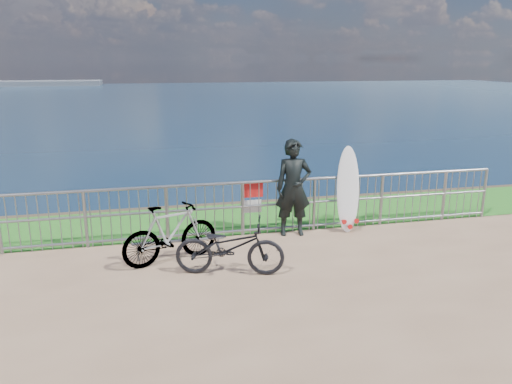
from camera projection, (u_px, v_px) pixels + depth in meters
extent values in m
plane|color=#206B1D|center=(255.00, 217.00, 11.24)|extent=(120.00, 120.00, 0.00)
cube|color=brown|center=(245.00, 295.00, 13.02)|extent=(120.00, 0.30, 5.00)
plane|color=#182F49|center=(154.00, 105.00, 94.76)|extent=(260.00, 260.00, 0.00)
cylinder|color=gray|center=(267.00, 181.00, 9.92)|extent=(10.00, 0.06, 0.06)
cylinder|color=gray|center=(267.00, 205.00, 10.04)|extent=(10.00, 0.05, 0.05)
cylinder|color=gray|center=(267.00, 229.00, 10.18)|extent=(10.00, 0.05, 0.05)
cylinder|color=gray|center=(86.00, 220.00, 9.31)|extent=(0.06, 0.06, 1.10)
cylinder|color=gray|center=(167.00, 214.00, 9.63)|extent=(0.06, 0.06, 1.10)
cylinder|color=gray|center=(243.00, 209.00, 9.95)|extent=(0.06, 0.06, 1.10)
cylinder|color=gray|center=(314.00, 204.00, 10.27)|extent=(0.06, 0.06, 1.10)
cylinder|color=gray|center=(381.00, 200.00, 10.59)|extent=(0.06, 0.06, 1.10)
cylinder|color=gray|center=(444.00, 196.00, 10.92)|extent=(0.06, 0.06, 1.10)
cylinder|color=gray|center=(484.00, 193.00, 11.13)|extent=(0.06, 0.06, 1.10)
cube|color=red|center=(253.00, 190.00, 9.96)|extent=(0.42, 0.02, 0.30)
cube|color=white|center=(253.00, 190.00, 9.95)|extent=(0.38, 0.01, 0.08)
cube|color=white|center=(253.00, 206.00, 10.05)|extent=(0.36, 0.02, 0.26)
imported|color=black|center=(293.00, 188.00, 9.91)|extent=(0.76, 0.55, 1.95)
ellipsoid|color=white|center=(348.00, 189.00, 10.19)|extent=(0.54, 0.50, 1.76)
cone|color=red|center=(343.00, 221.00, 10.21)|extent=(0.11, 0.19, 0.11)
cone|color=red|center=(355.00, 220.00, 10.27)|extent=(0.11, 0.19, 0.11)
cone|color=red|center=(348.00, 225.00, 10.27)|extent=(0.11, 0.19, 0.11)
imported|color=black|center=(230.00, 247.00, 8.17)|extent=(1.90, 1.08, 0.94)
imported|color=black|center=(170.00, 233.00, 8.64)|extent=(1.82, 1.06, 1.05)
cylinder|color=gray|center=(179.00, 241.00, 8.88)|extent=(1.63, 0.05, 0.05)
cylinder|color=gray|center=(138.00, 253.00, 8.77)|extent=(0.04, 0.04, 0.32)
cylinder|color=gray|center=(218.00, 246.00, 9.08)|extent=(0.04, 0.04, 0.32)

